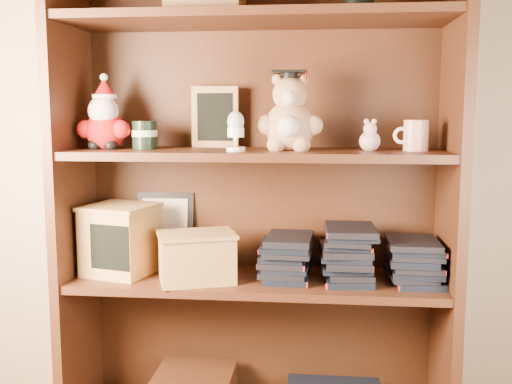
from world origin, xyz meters
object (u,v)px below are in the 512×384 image
at_px(grad_teddy_bear, 289,119).
at_px(teacher_mug, 415,135).
at_px(bookcase, 257,203).
at_px(treats_box, 120,239).

height_order(grad_teddy_bear, teacher_mug, grad_teddy_bear).
bearing_deg(bookcase, teacher_mug, -6.06).
height_order(bookcase, grad_teddy_bear, bookcase).
distance_m(teacher_mug, treats_box, 0.97).
bearing_deg(treats_box, bookcase, 6.79).
xyz_separation_m(grad_teddy_bear, teacher_mug, (0.37, 0.01, -0.05)).
height_order(grad_teddy_bear, treats_box, grad_teddy_bear).
distance_m(grad_teddy_bear, teacher_mug, 0.37).
height_order(bookcase, treats_box, bookcase).
distance_m(bookcase, treats_box, 0.45).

